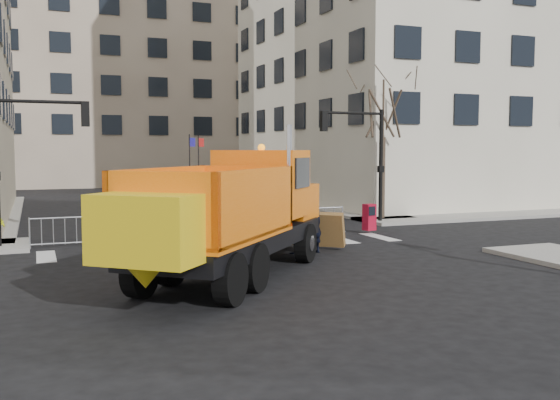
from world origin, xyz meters
name	(u,v)px	position (x,y,z in m)	size (l,w,h in m)	color
ground	(293,273)	(0.00, 0.00, 0.00)	(120.00, 120.00, 0.00)	black
sidewalk_back	(213,233)	(0.00, 8.50, 0.07)	(64.00, 5.00, 0.15)	gray
building_far	(100,68)	(0.00, 52.00, 12.00)	(30.00, 18.00, 24.00)	gray
traffic_light_right	(381,167)	(8.50, 9.50, 2.70)	(0.18, 0.18, 5.40)	black
crowd_barriers	(201,225)	(-0.75, 7.60, 0.55)	(12.60, 0.60, 1.10)	#9EA0A5
street_tree	(383,145)	(9.20, 10.50, 3.75)	(3.00, 3.00, 7.50)	#382B21
plow_truck	(230,211)	(-1.91, -0.20, 1.87)	(9.29, 10.11, 4.22)	black
cop_a	(312,223)	(1.96, 2.95, 1.02)	(0.75, 0.49, 2.04)	black
cop_b	(296,229)	(1.40, 3.03, 0.83)	(0.81, 0.63, 1.67)	black
cop_c	(280,226)	(1.27, 4.20, 0.81)	(0.95, 0.39, 1.61)	black
newspaper_box	(369,217)	(6.21, 6.53, 0.70)	(0.45, 0.40, 1.10)	#A80C25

